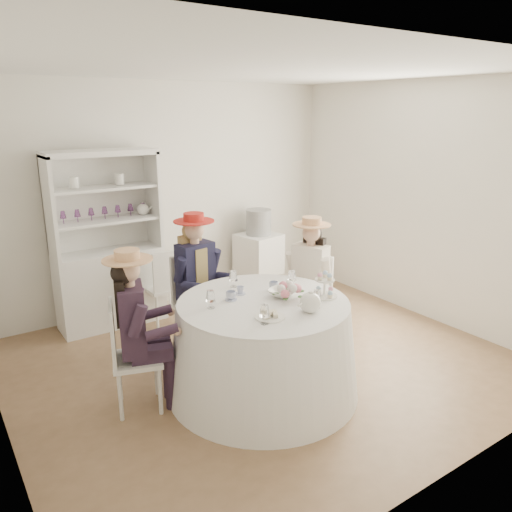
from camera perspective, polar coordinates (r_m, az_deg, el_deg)
ground at (r=4.99m, az=0.66°, el=-11.92°), size 4.50×4.50×0.00m
ceiling at (r=4.41m, az=0.78°, el=20.72°), size 4.50×4.50×0.00m
wall_back at (r=6.23m, az=-9.97°, el=6.73°), size 4.50×0.00×4.50m
wall_front at (r=3.16m, az=22.07°, el=-3.64°), size 4.50×0.00×4.50m
wall_right at (r=6.07m, az=18.51°, el=5.88°), size 0.00×4.50×4.50m
tea_table at (r=4.35m, az=0.82°, el=-10.34°), size 1.64×1.64×0.83m
hutch at (r=5.82m, az=-16.46°, el=-0.98°), size 1.30×0.80×1.96m
side_table at (r=6.73m, az=0.30°, el=-0.73°), size 0.59×0.59×0.78m
hatbox at (r=6.59m, az=0.30°, el=3.89°), size 0.38×0.38×0.33m
guest_left at (r=4.07m, az=-13.65°, el=-7.30°), size 0.55×0.51×1.35m
guest_mid at (r=5.00m, az=-6.77°, el=-2.03°), size 0.53×0.55×1.41m
guest_right at (r=5.10m, az=6.08°, el=-2.07°), size 0.56×0.51×1.35m
spare_chair at (r=5.73m, az=-10.40°, el=-3.21°), size 0.37×0.37×0.88m
teacup_a at (r=4.20m, az=-2.87°, el=-4.61°), size 0.11×0.11×0.07m
teacup_b at (r=4.33m, az=-1.81°, el=-4.00°), size 0.08×0.08×0.06m
teacup_c at (r=4.43m, az=2.04°, el=-3.48°), size 0.11×0.11×0.07m
flower_bowl at (r=4.27m, az=3.03°, el=-4.31°), size 0.30×0.30×0.06m
flower_arrangement at (r=4.19m, az=3.88°, el=-3.80°), size 0.20×0.20×0.07m
table_teapot at (r=3.97m, az=6.25°, el=-5.32°), size 0.24×0.17×0.18m
sandwich_plate at (r=3.86m, az=1.59°, el=-6.86°), size 0.24×0.24×0.05m
cupcake_stand at (r=4.30m, az=7.83°, el=-3.63°), size 0.22×0.22×0.21m
stemware_set at (r=4.15m, az=0.85°, el=-4.25°), size 0.93×0.90×0.15m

